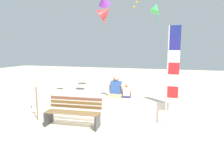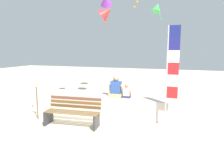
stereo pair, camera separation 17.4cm
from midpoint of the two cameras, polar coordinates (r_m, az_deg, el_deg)
The scene contains 10 objects.
ground_plane at distance 6.77m, azimuth -4.89°, elevation -11.98°, with size 40.00×40.00×0.00m, color beige.
seawall_ledge at distance 7.53m, azimuth -1.89°, elevation -7.02°, with size 6.01×0.62×0.70m, color beige.
park_bench at distance 6.50m, azimuth -10.51°, elevation -9.02°, with size 1.82×0.77×0.88m.
person_adult at distance 7.21m, azimuth 1.86°, elevation -2.28°, with size 0.53×0.39×0.81m.
person_child at distance 7.13m, azimuth 4.90°, elevation -3.41°, with size 0.33×0.24×0.51m.
flag_banner at distance 6.24m, azimuth 17.35°, elevation 3.23°, with size 0.37×0.05×3.12m.
kite_purple at distance 11.21m, azimuth -1.26°, elevation 22.17°, with size 0.79×0.91×0.98m.
kite_red at distance 9.76m, azimuth -1.16°, elevation 19.07°, with size 0.99×0.86×1.01m.
kite_green at distance 10.13m, azimuth 13.37°, elevation 19.79°, with size 0.71×0.72×0.84m.
sign_post at distance 7.26m, azimuth -20.26°, elevation -4.54°, with size 0.24×0.04×1.34m.
Camera 2 is at (2.66, -5.76, 2.39)m, focal length 31.63 mm.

